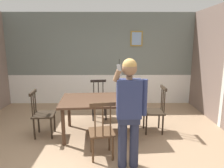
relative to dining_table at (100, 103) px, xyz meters
name	(u,v)px	position (x,y,z in m)	size (l,w,h in m)	color
ground_plane	(92,148)	(-0.11, -0.62, -0.68)	(6.41, 6.41, 0.00)	#9E7F60
room_back_partition	(100,61)	(-0.11, 2.29, 0.67)	(5.83, 0.17, 2.79)	slate
dining_table	(100,103)	(0.00, 0.00, 0.00)	(1.68, 1.22, 0.77)	#4C3323
chair_near_window	(99,101)	(-0.07, 0.93, -0.22)	(0.45, 0.45, 0.97)	black
chair_by_doorway	(102,131)	(0.08, -0.93, -0.21)	(0.47, 0.47, 1.01)	#513823
chair_at_table_head	(42,114)	(-1.18, -0.09, -0.21)	(0.45, 0.45, 0.96)	#2D2319
chair_opposite_corner	(155,110)	(1.18, 0.09, -0.20)	(0.43, 0.43, 1.01)	#2D2319
person_figure	(129,107)	(0.50, -1.19, 0.29)	(0.53, 0.22, 1.69)	#282E49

